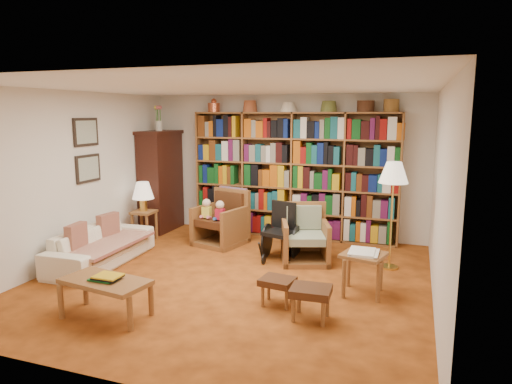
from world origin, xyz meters
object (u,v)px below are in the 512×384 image
at_px(floor_lamp, 394,177).
at_px(side_table_papers, 363,260).
at_px(coffee_table, 105,284).
at_px(sofa, 101,246).
at_px(armchair_leather, 223,221).
at_px(side_table_lamp, 144,219).
at_px(footstool_b, 311,293).
at_px(wheelchair, 281,233).
at_px(armchair_sage, 307,239).
at_px(footstool_a, 277,283).

height_order(floor_lamp, side_table_papers, floor_lamp).
bearing_deg(coffee_table, sofa, 129.32).
relative_size(sofa, armchair_leather, 1.98).
xyz_separation_m(side_table_lamp, floor_lamp, (4.09, -0.08, 0.93)).
bearing_deg(footstool_b, wheelchair, 114.94).
bearing_deg(side_table_lamp, wheelchair, -4.04).
relative_size(armchair_sage, footstool_b, 2.07).
height_order(sofa, armchair_sage, armchair_sage).
relative_size(wheelchair, floor_lamp, 0.56).
height_order(armchair_sage, floor_lamp, floor_lamp).
height_order(sofa, wheelchair, wheelchair).
relative_size(side_table_lamp, armchair_leather, 0.56).
relative_size(armchair_sage, coffee_table, 0.89).
relative_size(floor_lamp, side_table_papers, 2.64).
distance_m(side_table_lamp, floor_lamp, 4.20).
distance_m(side_table_papers, coffee_table, 2.98).
height_order(armchair_leather, coffee_table, armchair_leather).
bearing_deg(armchair_sage, sofa, -157.47).
distance_m(armchair_leather, footstool_b, 3.14).
distance_m(footstool_a, coffee_table, 1.89).
height_order(side_table_papers, coffee_table, side_table_papers).
distance_m(armchair_leather, side_table_papers, 2.91).
bearing_deg(footstool_b, sofa, 166.56).
height_order(armchair_sage, footstool_b, armchair_sage).
xyz_separation_m(side_table_lamp, footstool_a, (2.95, -1.82, -0.12)).
bearing_deg(footstool_a, armchair_sage, 91.95).
height_order(wheelchair, coffee_table, wheelchair).
bearing_deg(side_table_papers, floor_lamp, 77.12).
bearing_deg(floor_lamp, armchair_leather, 171.87).
distance_m(side_table_papers, footstool_a, 1.11).
bearing_deg(sofa, footstool_a, -103.28).
xyz_separation_m(floor_lamp, side_table_papers, (-0.25, -1.10, -0.88)).
relative_size(sofa, footstool_a, 4.44).
bearing_deg(footstool_b, side_table_papers, 63.32).
bearing_deg(footstool_a, coffee_table, -150.85).
bearing_deg(floor_lamp, sofa, -163.32).
height_order(sofa, side_table_papers, side_table_papers).
distance_m(side_table_lamp, armchair_leather, 1.37).
relative_size(wheelchair, side_table_papers, 1.49).
bearing_deg(side_table_papers, footstool_a, -144.24).
relative_size(armchair_leather, floor_lamp, 0.61).
relative_size(armchair_sage, wheelchair, 1.06).
xyz_separation_m(side_table_lamp, footstool_b, (3.40, -2.07, -0.08)).
height_order(armchair_leather, side_table_papers, armchair_leather).
height_order(wheelchair, side_table_papers, wheelchair).
height_order(sofa, armchair_leather, armchair_leather).
relative_size(sofa, side_table_papers, 3.16).
height_order(armchair_leather, footstool_a, armchair_leather).
bearing_deg(armchair_sage, coffee_table, -121.27).
xyz_separation_m(armchair_sage, side_table_papers, (0.95, -1.06, 0.11)).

